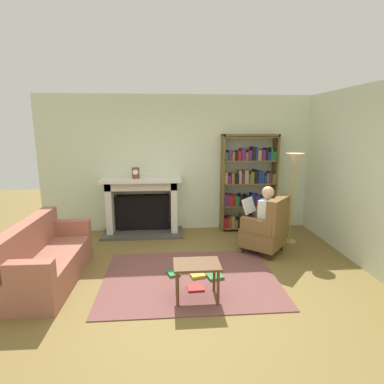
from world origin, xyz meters
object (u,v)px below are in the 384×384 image
sofa_floral (45,260)px  mantel_clock (136,173)px  fireplace (143,204)px  armchair_reading (267,229)px  side_table (197,269)px  bookshelf (249,184)px  seated_reader (261,216)px  floor_lamp (294,168)px

sofa_floral → mantel_clock: bearing=-29.5°
fireplace → sofa_floral: 2.27m
armchair_reading → side_table: (-1.30, -1.34, -0.03)m
mantel_clock → armchair_reading: mantel_clock is taller
fireplace → armchair_reading: 2.46m
bookshelf → sofa_floral: bookshelf is taller
bookshelf → sofa_floral: size_ratio=1.14×
mantel_clock → seated_reader: bearing=-25.3°
mantel_clock → floor_lamp: bearing=-12.9°
bookshelf → side_table: bearing=-116.8°
sofa_floral → side_table: sofa_floral is taller
armchair_reading → seated_reader: 0.23m
bookshelf → armchair_reading: size_ratio=2.01×
mantel_clock → floor_lamp: (2.82, -0.65, 0.16)m
armchair_reading → side_table: bearing=-3.5°
bookshelf → floor_lamp: 1.07m
mantel_clock → armchair_reading: bearing=-26.0°
fireplace → mantel_clock: size_ratio=7.51×
mantel_clock → sofa_floral: (-1.07, -1.82, -0.91)m
armchair_reading → sofa_floral: armchair_reading is taller
floor_lamp → seated_reader: bearing=-151.3°
bookshelf → fireplace: bearing=-179.1°
sofa_floral → side_table: 2.10m
fireplace → floor_lamp: bearing=-15.4°
sofa_floral → side_table: (2.00, -0.61, 0.08)m
bookshelf → sofa_floral: 3.89m
fireplace → sofa_floral: (-1.17, -1.93, -0.27)m
armchair_reading → side_table: size_ratio=1.73×
bookshelf → seated_reader: bookshelf is taller
armchair_reading → seated_reader: bearing=-90.0°
mantel_clock → fireplace: bearing=46.0°
seated_reader → fireplace: bearing=-77.9°
fireplace → bookshelf: bearing=0.9°
seated_reader → side_table: (-1.21, -1.42, -0.22)m
fireplace → seated_reader: seated_reader is taller
bookshelf → floor_lamp: bookshelf is taller
mantel_clock → seated_reader: size_ratio=0.18×
bookshelf → seated_reader: (-0.08, -1.15, -0.33)m
floor_lamp → fireplace: bearing=164.6°
sofa_floral → floor_lamp: floor_lamp is taller
bookshelf → armchair_reading: (0.01, -1.23, -0.53)m
armchair_reading → floor_lamp: bearing=168.0°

